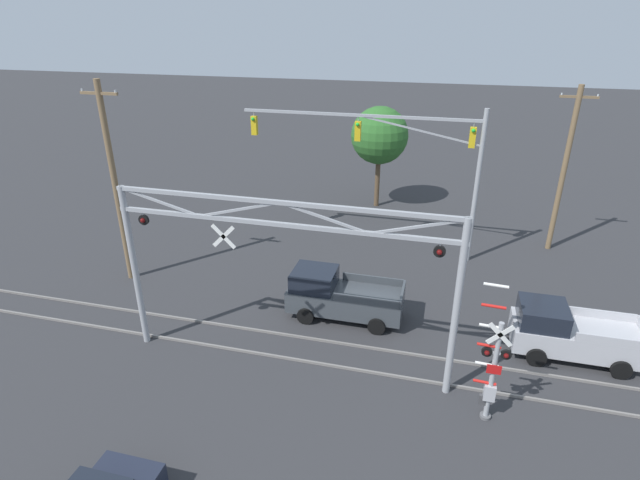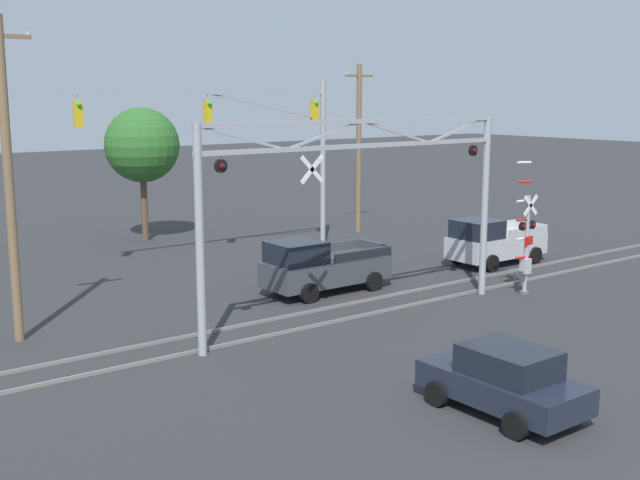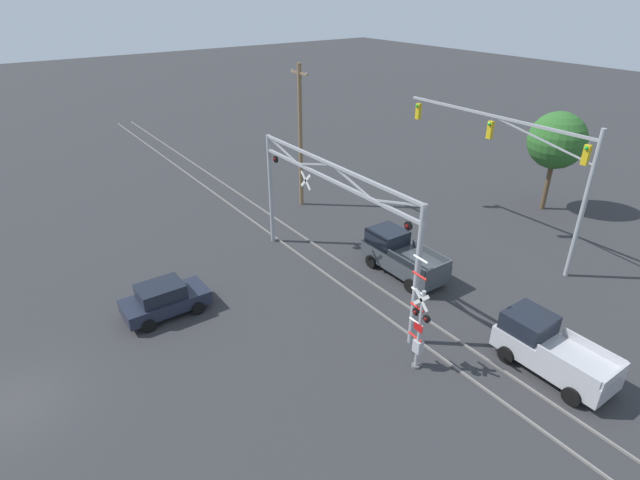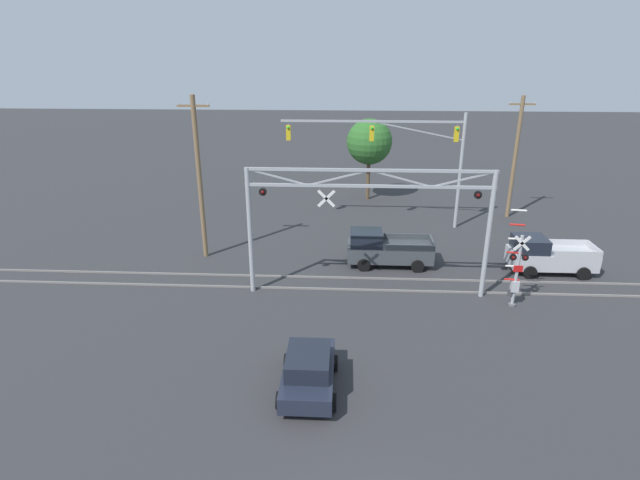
# 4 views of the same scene
# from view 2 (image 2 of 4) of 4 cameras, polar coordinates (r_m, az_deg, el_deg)

# --- Properties ---
(rail_track_near) EXTENTS (80.00, 0.08, 0.10)m
(rail_track_near) POSITION_cam_2_polar(r_m,az_deg,el_deg) (26.58, 2.52, -5.49)
(rail_track_near) COLOR gray
(rail_track_near) RESTS_ON ground_plane
(rail_track_far) EXTENTS (80.00, 0.08, 0.10)m
(rail_track_far) POSITION_cam_2_polar(r_m,az_deg,el_deg) (27.66, 0.61, -4.85)
(rail_track_far) COLOR gray
(rail_track_far) RESTS_ON ground_plane
(crossing_gantry) EXTENTS (11.97, 0.28, 6.52)m
(crossing_gantry) POSITION_cam_2_polar(r_m,az_deg,el_deg) (25.51, 2.98, 3.90)
(crossing_gantry) COLOR #9EA0A5
(crossing_gantry) RESTS_ON ground_plane
(crossing_signal_mast) EXTENTS (1.12, 0.35, 4.94)m
(crossing_signal_mast) POSITION_cam_2_polar(r_m,az_deg,el_deg) (30.33, 14.43, -0.36)
(crossing_signal_mast) COLOR #9EA0A5
(crossing_signal_mast) RESTS_ON ground_plane
(traffic_signal_span) EXTENTS (12.35, 0.39, 7.94)m
(traffic_signal_span) POSITION_cam_2_polar(r_m,az_deg,el_deg) (36.10, -3.81, 7.55)
(traffic_signal_span) COLOR #9EA0A5
(traffic_signal_span) RESTS_ON ground_plane
(pickup_truck_lead) EXTENTS (4.88, 2.16, 2.05)m
(pickup_truck_lead) POSITION_cam_2_polar(r_m,az_deg,el_deg) (29.73, 0.04, -1.91)
(pickup_truck_lead) COLOR #3D4247
(pickup_truck_lead) RESTS_ON ground_plane
(pickup_truck_following) EXTENTS (4.59, 2.16, 2.05)m
(pickup_truck_following) POSITION_cam_2_polar(r_m,az_deg,el_deg) (35.49, 12.20, -0.14)
(pickup_truck_following) COLOR #B7B7BC
(pickup_truck_following) RESTS_ON ground_plane
(sedan_waiting) EXTENTS (2.09, 3.90, 1.59)m
(sedan_waiting) POSITION_cam_2_polar(r_m,az_deg,el_deg) (19.23, 12.97, -9.66)
(sedan_waiting) COLOR #1E2333
(sedan_waiting) RESTS_ON ground_plane
(utility_pole_left) EXTENTS (1.80, 0.28, 9.50)m
(utility_pole_left) POSITION_cam_2_polar(r_m,az_deg,el_deg) (24.94, -21.27, 4.13)
(utility_pole_left) COLOR brown
(utility_pole_left) RESTS_ON ground_plane
(utility_pole_right) EXTENTS (1.80, 0.28, 8.85)m
(utility_pole_right) POSITION_cam_2_polar(r_m,az_deg,el_deg) (42.80, 2.77, 6.66)
(utility_pole_right) COLOR brown
(utility_pole_right) RESTS_ON ground_plane
(background_tree_beyond_span) EXTENTS (3.70, 3.70, 6.67)m
(background_tree_beyond_span) POSITION_cam_2_polar(r_m,az_deg,el_deg) (40.89, -12.54, 6.58)
(background_tree_beyond_span) COLOR brown
(background_tree_beyond_span) RESTS_ON ground_plane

